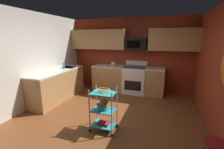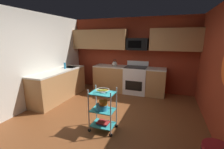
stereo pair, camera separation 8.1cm
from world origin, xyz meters
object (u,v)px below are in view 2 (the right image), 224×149
Objects in this scene: dish_soap_bottle at (65,66)px; rolling_cart at (103,110)px; fruit_bowl at (103,90)px; book_stack at (103,123)px; kettle at (115,64)px; mixing_bowl_small at (103,103)px; oven_range at (136,80)px; mixing_bowl_large at (102,107)px; microwave at (138,44)px.

rolling_cart is at bearing -36.13° from dish_soap_bottle.
fruit_bowl is at bearing 180.00° from rolling_cart.
kettle is at bearing 103.78° from book_stack.
mixing_bowl_small is at bearing -36.16° from dish_soap_bottle.
oven_range is 4.37× the size of mixing_bowl_large.
book_stack is at bearing 140.67° from mixing_bowl_small.
oven_range is 1.57× the size of microwave.
mixing_bowl_small is at bearing -93.55° from oven_range.
book_stack is at bearing 180.00° from rolling_cart.
book_stack is 2.69m from kettle.
rolling_cart is 0.17m from mixing_bowl_small.
oven_range reaches higher than mixing_bowl_small.
mixing_bowl_small is 0.91× the size of dish_soap_bottle.
mixing_bowl_small is (0.02, -0.01, 0.17)m from rolling_cart.
fruit_bowl is at bearing -36.13° from dish_soap_bottle.
dish_soap_bottle is (-2.14, -1.05, 0.54)m from oven_range.
oven_range is at bearing 85.61° from mixing_bowl_large.
microwave is (-0.00, 0.10, 1.22)m from oven_range.
rolling_cart is 0.07m from mixing_bowl_large.
rolling_cart is 3.63× the size of mixing_bowl_large.
rolling_cart is at bearing -76.22° from kettle.
mixing_bowl_large is (-0.02, -0.00, -0.36)m from fruit_bowl.
book_stack is (0.00, 0.00, -0.72)m from fruit_bowl.
fruit_bowl is at bearing 140.67° from mixing_bowl_small.
oven_range is 0.94m from kettle.
rolling_cart reaches higher than mixing_bowl_large.
microwave reaches higher than rolling_cart.
rolling_cart is at bearing 0.00° from fruit_bowl.
rolling_cart is 2.50m from dish_soap_bottle.
microwave is 2.52m from dish_soap_bottle.
rolling_cart is 3.47× the size of kettle.
kettle is (-0.61, 2.49, 0.12)m from fruit_bowl.
kettle is at bearing 103.78° from rolling_cart.
kettle is (-0.78, -0.00, 0.52)m from oven_range.
dish_soap_bottle is at bearing 143.87° from rolling_cart.
mixing_bowl_large is 2.47m from dish_soap_bottle.
kettle is (-0.61, 2.49, 0.55)m from rolling_cart.
microwave is at bearing 90.26° from oven_range.
kettle is (-0.63, 2.50, 0.38)m from mixing_bowl_small.
mixing_bowl_large is at bearing -36.42° from dish_soap_bottle.
rolling_cart is 2.62m from kettle.
mixing_bowl_large is at bearing -76.66° from kettle.
microwave is 2.78× the size of book_stack.
fruit_bowl is 1.08× the size of book_stack.
kettle is at bearing 37.72° from dish_soap_bottle.
kettle is at bearing -172.08° from microwave.
book_stack is at bearing -76.22° from kettle.
mixing_bowl_large is 1.38× the size of mixing_bowl_small.
fruit_bowl is at bearing -76.22° from kettle.
oven_range is at bearing 0.28° from kettle.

